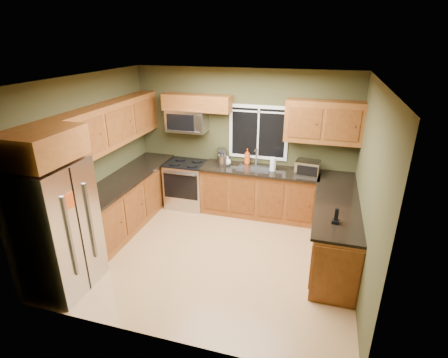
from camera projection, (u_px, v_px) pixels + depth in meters
The scene contains 29 objects.
floor at pixel (215, 253), 5.60m from camera, with size 4.20×4.20×0.00m, color #AE7D4C.
ceiling at pixel (213, 79), 4.57m from camera, with size 4.20×4.20×0.00m, color white.
back_wall at pixel (243, 141), 6.68m from camera, with size 4.20×4.20×0.00m, color #3C3B20.
front_wall at pixel (159, 239), 3.49m from camera, with size 4.20×4.20×0.00m, color #3C3B20.
left_wall at pixel (90, 161), 5.63m from camera, with size 3.60×3.60×0.00m, color #3C3B20.
right_wall at pixel (367, 191), 4.54m from camera, with size 3.60×3.60×0.00m, color #3C3B20.
window at pixel (258, 132), 6.51m from camera, with size 1.12×0.03×1.02m.
base_cabinets_left at pixel (128, 201), 6.31m from camera, with size 0.60×2.65×0.90m, color brown.
countertop_left at pixel (126, 177), 6.13m from camera, with size 0.65×2.65×0.04m, color black.
base_cabinets_back at pixel (259, 193), 6.65m from camera, with size 2.17×0.60×0.90m, color brown.
countertop_back at pixel (260, 170), 6.45m from camera, with size 2.17×0.65×0.04m, color black.
base_cabinets_peninsula at pixel (335, 228), 5.45m from camera, with size 0.60×2.52×0.90m.
countertop_peninsula at pixel (337, 200), 5.28m from camera, with size 0.65×2.50×0.04m, color black.
upper_cabinets_left at pixel (112, 124), 5.81m from camera, with size 0.33×2.65×0.72m, color brown.
upper_cabinets_back_left at pixel (197, 103), 6.48m from camera, with size 1.30×0.33×0.30m, color brown.
upper_cabinets_back_right at pixel (323, 122), 5.97m from camera, with size 1.30×0.33×0.72m, color brown.
upper_cabinet_over_fridge at pixel (40, 145), 4.12m from camera, with size 0.72×0.90×0.38m, color brown.
refrigerator at pixel (57, 228), 4.55m from camera, with size 0.74×0.90×1.80m.
range at pixel (187, 184), 7.00m from camera, with size 0.76×0.69×0.94m.
microwave at pixel (187, 120), 6.64m from camera, with size 0.76×0.41×0.42m.
sink at pixel (254, 168), 6.48m from camera, with size 0.60×0.42×0.36m.
toaster_oven at pixel (308, 168), 6.15m from camera, with size 0.45×0.37×0.26m.
coffee_maker at pixel (221, 156), 6.75m from camera, with size 0.22×0.26×0.27m.
kettle at pixel (222, 160), 6.52m from camera, with size 0.20×0.20×0.28m.
paper_towel_roll at pixel (273, 164), 6.33m from camera, with size 0.14×0.14×0.27m.
soap_bottle_a at pixel (247, 156), 6.66m from camera, with size 0.11×0.12×0.30m, color #CA4513.
soap_bottle_b at pixel (273, 165), 6.37m from camera, with size 0.09×0.10×0.21m, color white.
soap_bottle_c at pixel (227, 161), 6.62m from camera, with size 0.14×0.14×0.17m, color white.
cordless_phone at pixel (336, 219), 4.58m from camera, with size 0.11×0.11×0.21m.
Camera 1 is at (1.46, -4.49, 3.24)m, focal length 28.00 mm.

